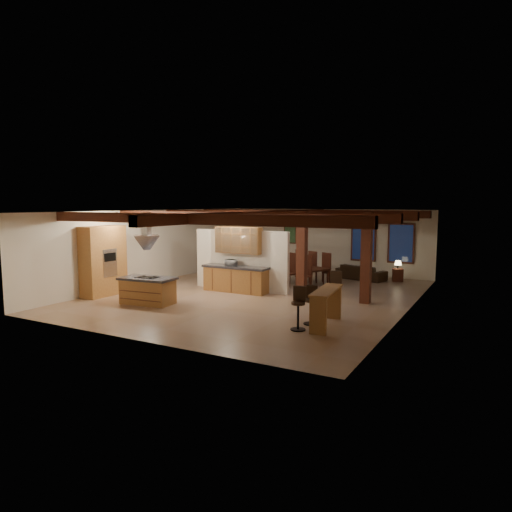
{
  "coord_description": "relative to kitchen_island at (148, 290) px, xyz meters",
  "views": [
    {
      "loc": [
        7.39,
        -13.71,
        3.17
      ],
      "look_at": [
        -0.38,
        0.5,
        1.29
      ],
      "focal_mm": 32.0,
      "sensor_mm": 36.0,
      "label": 1
    }
  ],
  "objects": [
    {
      "name": "ground",
      "position": [
        2.42,
        2.9,
        -0.43
      ],
      "size": [
        12.0,
        12.0,
        0.0
      ],
      "primitive_type": "plane",
      "color": "tan",
      "rests_on": "ground"
    },
    {
      "name": "room_walls",
      "position": [
        2.42,
        2.9,
        1.35
      ],
      "size": [
        12.0,
        12.0,
        12.0
      ],
      "color": "white",
      "rests_on": "ground"
    },
    {
      "name": "ceiling_beams",
      "position": [
        2.42,
        2.9,
        2.33
      ],
      "size": [
        10.0,
        12.0,
        0.28
      ],
      "color": "#3A1C0E",
      "rests_on": "room_walls"
    },
    {
      "name": "timber_posts",
      "position": [
        4.92,
        3.4,
        1.33
      ],
      "size": [
        2.5,
        0.3,
        2.9
      ],
      "color": "#3A1C0E",
      "rests_on": "ground"
    },
    {
      "name": "partition_wall",
      "position": [
        1.42,
        3.4,
        0.67
      ],
      "size": [
        3.8,
        0.18,
        2.2
      ],
      "primitive_type": "cube",
      "color": "white",
      "rests_on": "ground"
    },
    {
      "name": "pantry_cabinet",
      "position": [
        -2.24,
        0.3,
        0.77
      ],
      "size": [
        0.67,
        1.6,
        2.4
      ],
      "color": "#A77836",
      "rests_on": "ground"
    },
    {
      "name": "back_counter",
      "position": [
        1.42,
        3.01,
        0.04
      ],
      "size": [
        2.5,
        0.66,
        0.94
      ],
      "color": "#A77836",
      "rests_on": "ground"
    },
    {
      "name": "upper_display_cabinet",
      "position": [
        1.42,
        3.21,
        1.42
      ],
      "size": [
        1.8,
        0.36,
        0.95
      ],
      "color": "#A77836",
      "rests_on": "partition_wall"
    },
    {
      "name": "range_hood",
      "position": [
        0.0,
        0.0,
        1.35
      ],
      "size": [
        1.1,
        1.1,
        1.4
      ],
      "color": "silver",
      "rests_on": "room_walls"
    },
    {
      "name": "back_windows",
      "position": [
        5.22,
        8.83,
        1.07
      ],
      "size": [
        2.7,
        0.07,
        1.7
      ],
      "color": "#3A1C0E",
      "rests_on": "room_walls"
    },
    {
      "name": "framed_art",
      "position": [
        0.92,
        8.84,
        1.27
      ],
      "size": [
        0.65,
        0.05,
        0.85
      ],
      "color": "#3A1C0E",
      "rests_on": "room_walls"
    },
    {
      "name": "recessed_cans",
      "position": [
        -0.11,
        0.97,
        2.44
      ],
      "size": [
        3.16,
        2.46,
        0.03
      ],
      "color": "silver",
      "rests_on": "room_walls"
    },
    {
      "name": "kitchen_island",
      "position": [
        0.0,
        0.0,
        0.0
      ],
      "size": [
        1.82,
        1.1,
        0.86
      ],
      "color": "#A77836",
      "rests_on": "ground"
    },
    {
      "name": "dining_table",
      "position": [
        2.93,
        5.67,
        -0.09
      ],
      "size": [
        2.21,
        1.78,
        0.68
      ],
      "primitive_type": "imported",
      "rotation": [
        0.0,
        0.0,
        -0.43
      ],
      "color": "#3C1B0F",
      "rests_on": "ground"
    },
    {
      "name": "sofa",
      "position": [
        4.63,
        7.85,
        -0.13
      ],
      "size": [
        2.19,
        1.34,
        0.6
      ],
      "primitive_type": "imported",
      "rotation": [
        0.0,
        0.0,
        2.86
      ],
      "color": "black",
      "rests_on": "ground"
    },
    {
      "name": "microwave",
      "position": [
        1.24,
        3.01,
        0.62
      ],
      "size": [
        0.44,
        0.33,
        0.22
      ],
      "primitive_type": "imported",
      "rotation": [
        0.0,
        0.0,
        3.0
      ],
      "color": "#B0B0B5",
      "rests_on": "back_counter"
    },
    {
      "name": "bar_counter",
      "position": [
        5.88,
        0.17,
        0.22
      ],
      "size": [
        0.67,
        1.89,
        0.97
      ],
      "color": "#A77836",
      "rests_on": "ground"
    },
    {
      "name": "side_table",
      "position": [
        6.08,
        8.09,
        -0.17
      ],
      "size": [
        0.52,
        0.52,
        0.52
      ],
      "primitive_type": "cube",
      "rotation": [
        0.0,
        0.0,
        0.29
      ],
      "color": "#3A1C0E",
      "rests_on": "ground"
    },
    {
      "name": "table_lamp",
      "position": [
        6.08,
        8.09,
        0.32
      ],
      "size": [
        0.28,
        0.28,
        0.33
      ],
      "color": "black",
      "rests_on": "side_table"
    },
    {
      "name": "bar_stool_a",
      "position": [
        5.38,
        -0.48,
        0.12
      ],
      "size": [
        0.39,
        0.4,
        1.1
      ],
      "color": "black",
      "rests_on": "ground"
    },
    {
      "name": "bar_stool_b",
      "position": [
        5.45,
        0.18,
        0.08
      ],
      "size": [
        0.36,
        0.37,
        1.02
      ],
      "color": "black",
      "rests_on": "ground"
    },
    {
      "name": "bar_stool_c",
      "position": [
        5.51,
        1.86,
        0.17
      ],
      "size": [
        0.41,
        0.41,
        1.18
      ],
      "color": "black",
      "rests_on": "ground"
    },
    {
      "name": "dining_chairs",
      "position": [
        2.93,
        5.67,
        0.21
      ],
      "size": [
        2.52,
        2.52,
        1.27
      ],
      "color": "#3A1C0E",
      "rests_on": "ground"
    }
  ]
}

